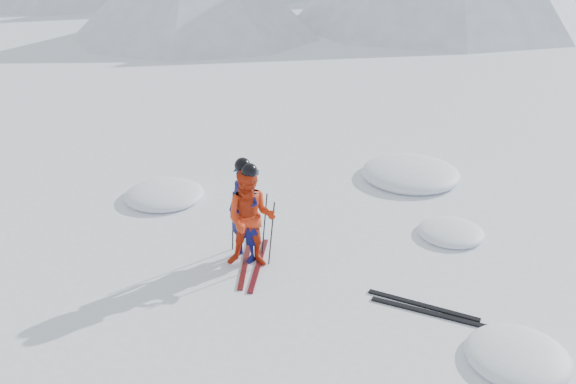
% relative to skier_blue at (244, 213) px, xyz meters
% --- Properties ---
extents(ground, '(160.00, 160.00, 0.00)m').
position_rel_skier_blue_xyz_m(ground, '(2.39, 0.08, -0.86)').
color(ground, white).
rests_on(ground, ground).
extents(skier_blue, '(0.73, 0.60, 1.73)m').
position_rel_skier_blue_xyz_m(skier_blue, '(0.00, 0.00, 0.00)').
color(skier_blue, '#0C104D').
rests_on(skier_blue, ground).
extents(skier_red, '(1.00, 0.88, 1.71)m').
position_rel_skier_blue_xyz_m(skier_red, '(0.19, -0.13, -0.01)').
color(skier_red, red).
rests_on(skier_red, ground).
extents(pole_blue_left, '(0.12, 0.08, 1.15)m').
position_rel_skier_blue_xyz_m(pole_blue_left, '(-0.30, 0.15, -0.29)').
color(pole_blue_left, black).
rests_on(pole_blue_left, ground).
extents(pole_blue_right, '(0.12, 0.07, 1.15)m').
position_rel_skier_blue_xyz_m(pole_blue_right, '(0.25, 0.25, -0.29)').
color(pole_blue_right, black).
rests_on(pole_blue_right, ground).
extents(pole_red_left, '(0.12, 0.09, 1.14)m').
position_rel_skier_blue_xyz_m(pole_red_left, '(-0.11, 0.12, -0.29)').
color(pole_red_left, black).
rests_on(pole_red_left, ground).
extents(pole_red_right, '(0.12, 0.08, 1.14)m').
position_rel_skier_blue_xyz_m(pole_red_right, '(0.49, 0.02, -0.29)').
color(pole_red_right, black).
rests_on(pole_red_right, ground).
extents(ski_worn_left, '(0.68, 1.62, 0.03)m').
position_rel_skier_blue_xyz_m(ski_worn_left, '(0.07, -0.13, -0.85)').
color(ski_worn_left, black).
rests_on(ski_worn_left, ground).
extents(ski_worn_right, '(0.57, 1.65, 0.03)m').
position_rel_skier_blue_xyz_m(ski_worn_right, '(0.31, -0.13, -0.85)').
color(ski_worn_right, black).
rests_on(ski_worn_right, ground).
extents(ski_loose_a, '(1.70, 0.19, 0.03)m').
position_rel_skier_blue_xyz_m(ski_loose_a, '(3.08, -0.22, -0.85)').
color(ski_loose_a, black).
rests_on(ski_loose_a, ground).
extents(ski_loose_b, '(1.70, 0.14, 0.03)m').
position_rel_skier_blue_xyz_m(ski_loose_b, '(3.18, -0.37, -0.85)').
color(ski_loose_b, black).
rests_on(ski_loose_b, ground).
extents(snow_lumps, '(8.62, 7.30, 0.48)m').
position_rel_skier_blue_xyz_m(snow_lumps, '(1.29, 2.91, -0.86)').
color(snow_lumps, white).
rests_on(snow_lumps, ground).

